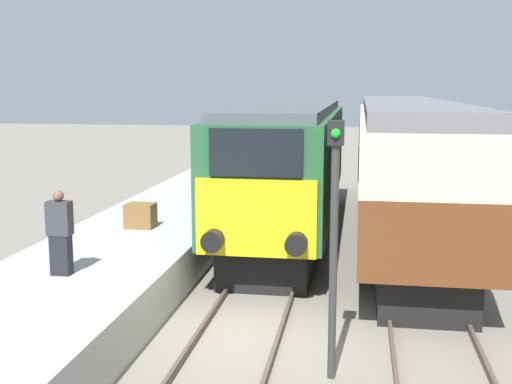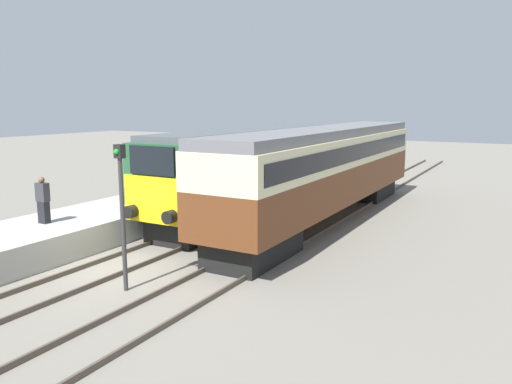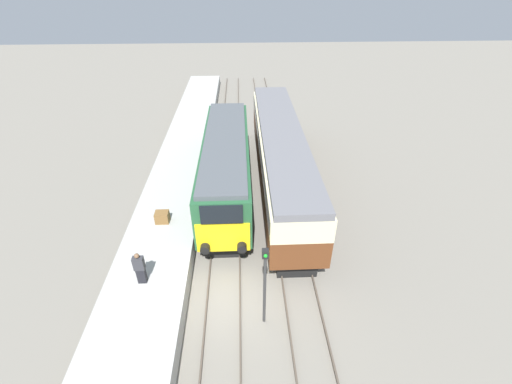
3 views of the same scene
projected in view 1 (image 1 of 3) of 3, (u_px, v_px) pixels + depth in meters
ground_plane at (239, 339)px, 11.42m from camera, size 120.00×120.00×0.00m
platform_left at (181, 217)px, 19.65m from camera, size 3.50×50.00×0.96m
rails_near_track at (275, 260)px, 16.28m from camera, size 1.51×60.00×0.14m
rails_far_track at (412, 266)px, 15.74m from camera, size 1.50×60.00×0.14m
locomotive at (290, 164)px, 19.03m from camera, size 2.70×12.95×3.91m
passenger_carriage at (405, 154)px, 19.39m from camera, size 2.75×17.10×4.01m
person_on_platform at (60, 233)px, 11.86m from camera, size 0.44×0.26×1.60m
signal_post at (334, 229)px, 9.52m from camera, size 0.24×0.28×3.96m
luggage_crate at (140, 216)px, 15.93m from camera, size 0.70×0.56×0.60m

